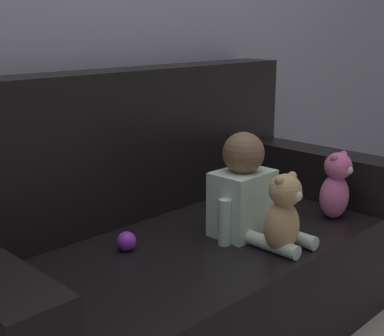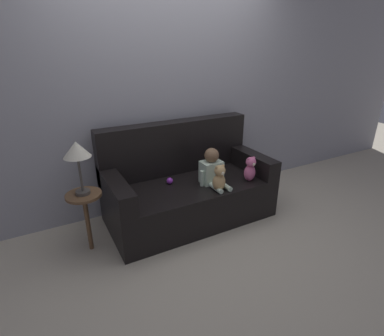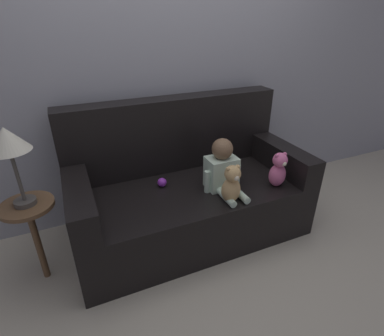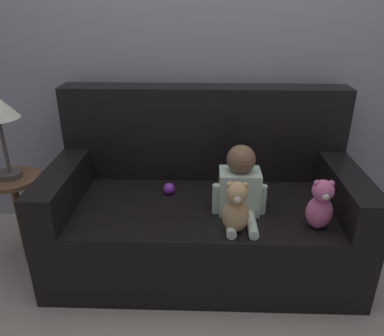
{
  "view_description": "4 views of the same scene",
  "coord_description": "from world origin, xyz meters",
  "px_view_note": "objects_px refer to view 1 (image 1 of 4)",
  "views": [
    {
      "loc": [
        -1.21,
        -1.25,
        1.15
      ],
      "look_at": [
        0.04,
        -0.0,
        0.67
      ],
      "focal_mm": 50.0,
      "sensor_mm": 36.0,
      "label": 1
    },
    {
      "loc": [
        -1.32,
        -2.48,
        1.74
      ],
      "look_at": [
        -0.02,
        -0.09,
        0.61
      ],
      "focal_mm": 28.0,
      "sensor_mm": 36.0,
      "label": 2
    },
    {
      "loc": [
        -0.76,
        -1.74,
        1.53
      ],
      "look_at": [
        -0.02,
        -0.09,
        0.6
      ],
      "focal_mm": 28.0,
      "sensor_mm": 36.0,
      "label": 3
    },
    {
      "loc": [
        0.0,
        -1.85,
        1.45
      ],
      "look_at": [
        -0.06,
        -0.09,
        0.65
      ],
      "focal_mm": 35.0,
      "sensor_mm": 36.0,
      "label": 4
    }
  ],
  "objects_px": {
    "plush_toy_side": "(336,186)",
    "toy_ball": "(126,241)",
    "teddy_bear_brown": "(283,214)",
    "couch": "(169,255)",
    "person_baby": "(246,193)"
  },
  "relations": [
    {
      "from": "teddy_bear_brown",
      "to": "plush_toy_side",
      "type": "xyz_separation_m",
      "value": [
        0.41,
        0.05,
        -0.0
      ]
    },
    {
      "from": "couch",
      "to": "teddy_bear_brown",
      "type": "height_order",
      "value": "couch"
    },
    {
      "from": "couch",
      "to": "plush_toy_side",
      "type": "distance_m",
      "value": 0.69
    },
    {
      "from": "couch",
      "to": "person_baby",
      "type": "relative_size",
      "value": 4.56
    },
    {
      "from": "plush_toy_side",
      "to": "toy_ball",
      "type": "height_order",
      "value": "plush_toy_side"
    },
    {
      "from": "couch",
      "to": "person_baby",
      "type": "height_order",
      "value": "couch"
    },
    {
      "from": "teddy_bear_brown",
      "to": "plush_toy_side",
      "type": "bearing_deg",
      "value": 6.49
    },
    {
      "from": "teddy_bear_brown",
      "to": "toy_ball",
      "type": "bearing_deg",
      "value": 133.29
    },
    {
      "from": "toy_ball",
      "to": "teddy_bear_brown",
      "type": "bearing_deg",
      "value": -46.71
    },
    {
      "from": "plush_toy_side",
      "to": "toy_ball",
      "type": "bearing_deg",
      "value": 156.77
    },
    {
      "from": "teddy_bear_brown",
      "to": "plush_toy_side",
      "type": "relative_size",
      "value": 1.03
    },
    {
      "from": "person_baby",
      "to": "teddy_bear_brown",
      "type": "height_order",
      "value": "person_baby"
    },
    {
      "from": "teddy_bear_brown",
      "to": "couch",
      "type": "bearing_deg",
      "value": 112.28
    },
    {
      "from": "couch",
      "to": "plush_toy_side",
      "type": "xyz_separation_m",
      "value": [
        0.57,
        -0.33,
        0.21
      ]
    },
    {
      "from": "person_baby",
      "to": "toy_ball",
      "type": "relative_size",
      "value": 5.67
    }
  ]
}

